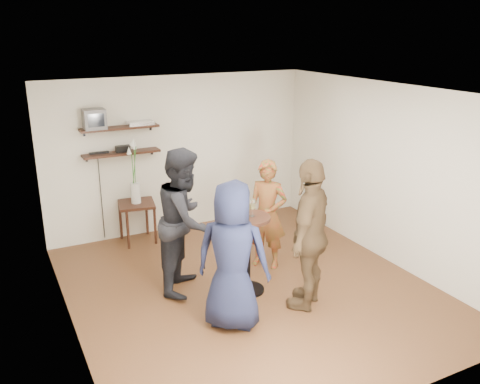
# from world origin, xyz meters

# --- Properties ---
(room) EXTENTS (4.58, 5.08, 2.68)m
(room) POSITION_xyz_m (0.00, 0.00, 1.30)
(room) COLOR #442415
(room) RESTS_ON ground
(shelf_upper) EXTENTS (1.20, 0.25, 0.04)m
(shelf_upper) POSITION_xyz_m (-1.00, 2.38, 1.85)
(shelf_upper) COLOR black
(shelf_upper) RESTS_ON room
(shelf_lower) EXTENTS (1.20, 0.25, 0.04)m
(shelf_lower) POSITION_xyz_m (-1.00, 2.38, 1.45)
(shelf_lower) COLOR black
(shelf_lower) RESTS_ON room
(crt_monitor) EXTENTS (0.32, 0.30, 0.30)m
(crt_monitor) POSITION_xyz_m (-1.37, 2.38, 2.02)
(crt_monitor) COLOR #59595B
(crt_monitor) RESTS_ON shelf_upper
(dvd_deck) EXTENTS (0.40, 0.24, 0.06)m
(dvd_deck) POSITION_xyz_m (-0.67, 2.38, 1.90)
(dvd_deck) COLOR silver
(dvd_deck) RESTS_ON shelf_upper
(radio) EXTENTS (0.22, 0.10, 0.10)m
(radio) POSITION_xyz_m (-0.97, 2.38, 1.52)
(radio) COLOR black
(radio) RESTS_ON shelf_lower
(power_strip) EXTENTS (0.30, 0.05, 0.03)m
(power_strip) POSITION_xyz_m (-1.34, 2.42, 1.48)
(power_strip) COLOR black
(power_strip) RESTS_ON shelf_lower
(side_table) EXTENTS (0.64, 0.64, 0.66)m
(side_table) POSITION_xyz_m (-0.87, 2.20, 0.55)
(side_table) COLOR black
(side_table) RESTS_ON room
(vase_lilies) EXTENTS (0.20, 0.21, 1.06)m
(vase_lilies) POSITION_xyz_m (-0.87, 2.20, 1.00)
(vase_lilies) COLOR silver
(vase_lilies) RESTS_ON side_table
(drinks_table) EXTENTS (0.57, 0.57, 1.05)m
(drinks_table) POSITION_xyz_m (-0.05, -0.05, 0.67)
(drinks_table) COLOR black
(drinks_table) RESTS_ON room
(wine_glass_fl) EXTENTS (0.07, 0.07, 0.21)m
(wine_glass_fl) POSITION_xyz_m (-0.12, -0.09, 1.19)
(wine_glass_fl) COLOR silver
(wine_glass_fl) RESTS_ON drinks_table
(wine_glass_fr) EXTENTS (0.07, 0.07, 0.22)m
(wine_glass_fr) POSITION_xyz_m (0.00, -0.07, 1.20)
(wine_glass_fr) COLOR silver
(wine_glass_fr) RESTS_ON drinks_table
(wine_glass_bl) EXTENTS (0.06, 0.06, 0.19)m
(wine_glass_bl) POSITION_xyz_m (-0.06, 0.02, 1.18)
(wine_glass_bl) COLOR silver
(wine_glass_bl) RESTS_ON drinks_table
(wine_glass_br) EXTENTS (0.06, 0.06, 0.19)m
(wine_glass_br) POSITION_xyz_m (-0.03, -0.02, 1.18)
(wine_glass_br) COLOR silver
(wine_glass_br) RESTS_ON drinks_table
(person_plaid) EXTENTS (0.67, 0.68, 1.58)m
(person_plaid) POSITION_xyz_m (0.56, 0.50, 0.79)
(person_plaid) COLOR red
(person_plaid) RESTS_ON room
(person_dark) EXTENTS (1.12, 1.17, 1.90)m
(person_dark) POSITION_xyz_m (-0.72, 0.42, 0.95)
(person_dark) COLOR black
(person_dark) RESTS_ON room
(person_navy) EXTENTS (1.01, 0.98, 1.75)m
(person_navy) POSITION_xyz_m (-0.58, -0.68, 0.88)
(person_navy) COLOR #161A32
(person_navy) RESTS_ON room
(person_brown) EXTENTS (1.15, 1.05, 1.89)m
(person_brown) POSITION_xyz_m (0.46, -0.69, 0.94)
(person_brown) COLOR #49341F
(person_brown) RESTS_ON room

